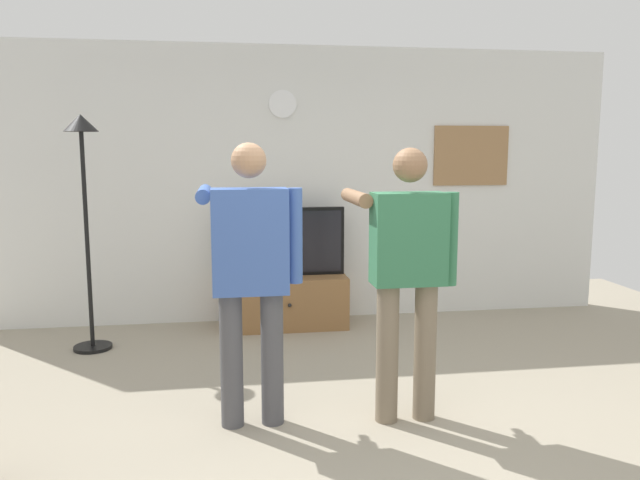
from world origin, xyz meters
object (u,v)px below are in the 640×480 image
Objects in this scene: person_standing_nearer_lamp at (250,267)px; person_standing_nearer_couch at (407,267)px; tv_stand at (287,301)px; floor_lamp at (84,184)px; wall_clock at (283,104)px; television at (286,242)px; framed_picture at (471,156)px.

person_standing_nearer_couch is (0.96, -0.08, -0.02)m from person_standing_nearer_lamp.
person_standing_nearer_couch is (0.53, -2.18, 0.73)m from tv_stand.
person_standing_nearer_lamp reaches higher than person_standing_nearer_couch.
floor_lamp is at bearing -166.17° from tv_stand.
tv_stand is 1.91m from wall_clock.
wall_clock reaches higher than floor_lamp.
wall_clock reaches higher than television.
framed_picture is (1.94, 0.25, 0.81)m from television.
person_standing_nearer_lamp is (1.30, -1.68, -0.42)m from floor_lamp.
person_standing_nearer_lamp is at bearing 175.42° from person_standing_nearer_couch.
person_standing_nearer_couch is (-1.40, -2.47, -0.66)m from framed_picture.
floor_lamp reaches higher than person_standing_nearer_lamp.
wall_clock is (0.00, 0.24, 1.31)m from television.
television is (0.00, 0.05, 0.58)m from tv_stand.
television is 1.88m from floor_lamp.
person_standing_nearer_couch is at bearing -37.86° from floor_lamp.
framed_picture is 0.46× the size of person_standing_nearer_couch.
wall_clock is 0.15× the size of person_standing_nearer_lamp.
wall_clock is 2.78m from person_standing_nearer_couch.
wall_clock is 0.13× the size of floor_lamp.
framed_picture is (1.94, 0.30, 1.39)m from tv_stand.
person_standing_nearer_lamp is (-0.43, -2.39, -1.14)m from wall_clock.
television is at bearing 78.71° from person_standing_nearer_lamp.
tv_stand is at bearing -171.33° from framed_picture.
framed_picture is at bearing 0.15° from wall_clock.
wall_clock is 0.15× the size of person_standing_nearer_couch.
person_standing_nearer_couch is at bearing -76.54° from television.
tv_stand is 2.36m from person_standing_nearer_couch.
framed_picture is at bearing 60.47° from person_standing_nearer_couch.
wall_clock is at bearing 102.17° from person_standing_nearer_couch.
floor_lamp is at bearing -168.88° from framed_picture.
framed_picture is at bearing 8.67° from tv_stand.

